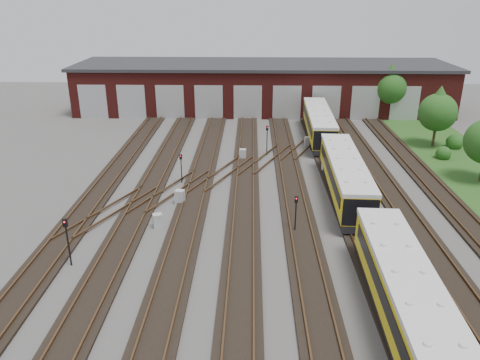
{
  "coord_description": "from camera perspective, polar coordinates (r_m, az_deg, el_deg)",
  "views": [
    {
      "loc": [
        -1.48,
        -25.28,
        15.43
      ],
      "look_at": [
        -2.33,
        7.96,
        2.0
      ],
      "focal_mm": 35.0,
      "sensor_mm": 36.0,
      "label": 1
    }
  ],
  "objects": [
    {
      "name": "bush_2",
      "position": [
        54.42,
        24.71,
        4.42
      ],
      "size": [
        1.73,
        1.73,
        1.73
      ],
      "primitive_type": "sphere",
      "color": "#1B4513",
      "rests_on": "ground"
    },
    {
      "name": "tree_1",
      "position": [
        53.33,
        23.04,
        8.09
      ],
      "size": [
        3.94,
        3.94,
        6.53
      ],
      "color": "#362A18",
      "rests_on": "ground"
    },
    {
      "name": "signal_mast_1",
      "position": [
        40.35,
        -7.19,
        1.86
      ],
      "size": [
        0.23,
        0.21,
        2.58
      ],
      "rotation": [
        0.0,
        0.0,
        -0.12
      ],
      "color": "black",
      "rests_on": "ground"
    },
    {
      "name": "relay_cabinet_0",
      "position": [
        33.37,
        -10.0,
        -4.91
      ],
      "size": [
        0.76,
        0.7,
        1.03
      ],
      "primitive_type": "cube",
      "rotation": [
        0.0,
        0.0,
        0.35
      ],
      "color": "#B1B3B7",
      "rests_on": "ground"
    },
    {
      "name": "relay_cabinet_4",
      "position": [
        51.09,
        8.19,
        4.73
      ],
      "size": [
        0.65,
        0.58,
        0.92
      ],
      "primitive_type": "cube",
      "rotation": [
        0.0,
        0.0,
        0.25
      ],
      "color": "#B1B3B7",
      "rests_on": "ground"
    },
    {
      "name": "relay_cabinet_3",
      "position": [
        43.71,
        10.33,
        1.61
      ],
      "size": [
        0.65,
        0.57,
        0.95
      ],
      "primitive_type": "cube",
      "rotation": [
        0.0,
        0.0,
        0.18
      ],
      "color": "#B1B3B7",
      "rests_on": "ground"
    },
    {
      "name": "maintenance_shed",
      "position": [
        66.41,
        2.76,
        11.36
      ],
      "size": [
        51.0,
        12.5,
        6.35
      ],
      "color": "#551715",
      "rests_on": "ground"
    },
    {
      "name": "relay_cabinet_1",
      "position": [
        46.19,
        0.34,
        3.16
      ],
      "size": [
        0.67,
        0.58,
        1.04
      ],
      "primitive_type": "cube",
      "rotation": [
        0.0,
        0.0,
        -0.09
      ],
      "color": "#B1B3B7",
      "rests_on": "ground"
    },
    {
      "name": "track_network",
      "position": [
        30.1,
        3.8,
        -8.67
      ],
      "size": [
        30.4,
        70.0,
        0.33
      ],
      "color": "black",
      "rests_on": "ground"
    },
    {
      "name": "tree_0",
      "position": [
        63.75,
        17.85,
        11.14
      ],
      "size": [
        4.27,
        4.27,
        7.08
      ],
      "color": "#362A18",
      "rests_on": "ground"
    },
    {
      "name": "bush_1",
      "position": [
        50.47,
        23.58,
        3.19
      ],
      "size": [
        1.48,
        1.48,
        1.48
      ],
      "primitive_type": "sphere",
      "color": "#1B4513",
      "rests_on": "ground"
    },
    {
      "name": "relay_cabinet_2",
      "position": [
        36.73,
        -7.34,
        -2.07
      ],
      "size": [
        0.79,
        0.7,
        1.14
      ],
      "primitive_type": "cube",
      "rotation": [
        0.0,
        0.0,
        -0.22
      ],
      "color": "#B1B3B7",
      "rests_on": "ground"
    },
    {
      "name": "signal_mast_3",
      "position": [
        31.94,
        6.83,
        -3.55
      ],
      "size": [
        0.24,
        0.23,
        2.7
      ],
      "rotation": [
        0.0,
        0.0,
        -0.09
      ],
      "color": "black",
      "rests_on": "ground"
    },
    {
      "name": "signal_mast_0",
      "position": [
        29.65,
        -20.34,
        -6.42
      ],
      "size": [
        0.26,
        0.25,
        3.14
      ],
      "rotation": [
        0.0,
        0.0,
        0.05
      ],
      "color": "black",
      "rests_on": "ground"
    },
    {
      "name": "signal_mast_2",
      "position": [
        47.06,
        3.32,
        5.3
      ],
      "size": [
        0.24,
        0.23,
        3.06
      ],
      "rotation": [
        0.0,
        0.0,
        0.1
      ],
      "color": "black",
      "rests_on": "ground"
    },
    {
      "name": "metro_train",
      "position": [
        38.16,
        12.66,
        0.52
      ],
      "size": [
        3.03,
        46.08,
        2.89
      ],
      "rotation": [
        0.0,
        0.0,
        -0.04
      ],
      "color": "black",
      "rests_on": "ground"
    },
    {
      "name": "ground",
      "position": [
        29.65,
        4.16,
        -9.43
      ],
      "size": [
        120.0,
        120.0,
        0.0
      ],
      "primitive_type": "plane",
      "color": "#4B4845",
      "rests_on": "ground"
    }
  ]
}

